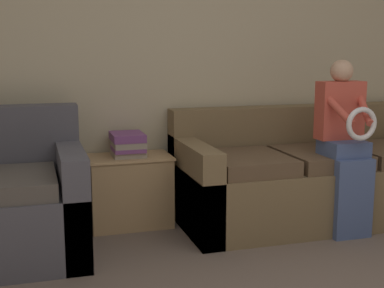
% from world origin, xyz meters
% --- Properties ---
extents(wall_back, '(7.34, 0.06, 2.55)m').
position_xyz_m(wall_back, '(0.00, 2.65, 1.27)').
color(wall_back, '#BCB293').
rests_on(wall_back, ground_plane).
extents(couch_main, '(2.06, 0.91, 0.85)m').
position_xyz_m(couch_main, '(0.76, 2.18, 0.32)').
color(couch_main, brown).
rests_on(couch_main, ground_plane).
extents(child_left_seated, '(0.34, 0.37, 1.24)m').
position_xyz_m(child_left_seated, '(0.83, 1.81, 0.67)').
color(child_left_seated, '#475B8E').
rests_on(child_left_seated, ground_plane).
extents(side_shelf, '(0.61, 0.39, 0.53)m').
position_xyz_m(side_shelf, '(-0.61, 2.40, 0.27)').
color(side_shelf, tan).
rests_on(side_shelf, ground_plane).
extents(book_stack, '(0.24, 0.29, 0.17)m').
position_xyz_m(book_stack, '(-0.61, 2.40, 0.62)').
color(book_stack, gray).
rests_on(book_stack, side_shelf).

